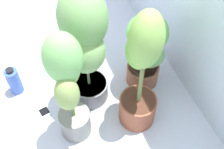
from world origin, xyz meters
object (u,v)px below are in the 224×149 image
Objects in this scene: potted_plant_back_center at (146,46)px; potted_plant_center at (85,41)px; hygrometer_box at (45,112)px; potted_plant_front_right at (68,86)px; potted_plant_back_right at (141,71)px; nutrient_bottle at (14,81)px.

potted_plant_back_center is 0.48m from potted_plant_center.
potted_plant_front_right is at bearing -61.27° from hygrometer_box.
potted_plant_back_right reaches higher than nutrient_bottle.
potted_plant_front_right reaches higher than hygrometer_box.
potted_plant_front_right reaches higher than potted_plant_back_center.
potted_plant_back_center is at bearing 75.03° from nutrient_bottle.
potted_plant_center reaches higher than potted_plant_front_right.
potted_plant_back_right is at bearing -32.19° from potted_plant_back_center.
nutrient_bottle is (-0.49, -0.33, -0.40)m from potted_plant_front_right.
potted_plant_front_right is at bearing -94.96° from potted_plant_back_right.
nutrient_bottle is at bearing -124.46° from potted_plant_back_right.
potted_plant_front_right is (-0.04, -0.44, 0.02)m from potted_plant_back_right.
potted_plant_back_right is 10.33× the size of hygrometer_box.
potted_plant_center is at bearing 64.29° from nutrient_bottle.
potted_plant_center reaches higher than potted_plant_back_right.
potted_plant_center is 0.31m from potted_plant_front_right.
potted_plant_back_right is 0.44m from potted_plant_front_right.
potted_plant_back_center is 2.51× the size of nutrient_bottle.
hygrometer_box is (0.03, -0.36, -0.58)m from potted_plant_center.
hygrometer_box is 0.38× the size of nutrient_bottle.
potted_plant_center reaches higher than hygrometer_box.
nutrient_bottle is (-0.25, -0.95, -0.26)m from potted_plant_back_center.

